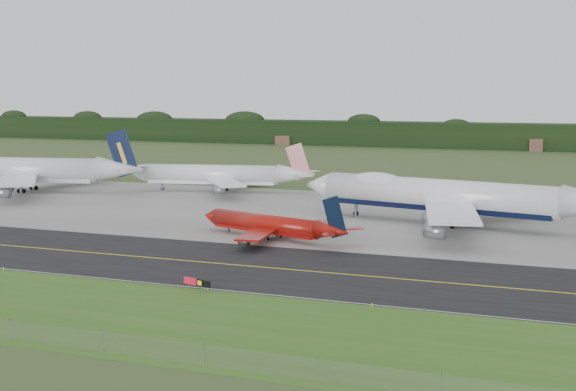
# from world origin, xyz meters

# --- Properties ---
(ground) EXTENTS (600.00, 600.00, 0.00)m
(ground) POSITION_xyz_m (0.00, 0.00, 0.00)
(ground) COLOR #375025
(ground) RESTS_ON ground
(grass_verge) EXTENTS (400.00, 30.00, 0.01)m
(grass_verge) POSITION_xyz_m (0.00, -35.00, 0.01)
(grass_verge) COLOR #31601C
(grass_verge) RESTS_ON ground
(taxiway) EXTENTS (400.00, 32.00, 0.02)m
(taxiway) POSITION_xyz_m (0.00, -4.00, 0.01)
(taxiway) COLOR black
(taxiway) RESTS_ON ground
(apron) EXTENTS (400.00, 78.00, 0.01)m
(apron) POSITION_xyz_m (0.00, 51.00, 0.01)
(apron) COLOR slate
(apron) RESTS_ON ground
(taxiway_centreline) EXTENTS (400.00, 0.40, 0.00)m
(taxiway_centreline) POSITION_xyz_m (0.00, -4.00, 0.03)
(taxiway_centreline) COLOR yellow
(taxiway_centreline) RESTS_ON taxiway
(taxiway_edge_line) EXTENTS (400.00, 0.25, 0.00)m
(taxiway_edge_line) POSITION_xyz_m (0.00, -19.50, 0.03)
(taxiway_edge_line) COLOR silver
(taxiway_edge_line) RESTS_ON taxiway
(perimeter_fence) EXTENTS (320.00, 0.10, 320.00)m
(perimeter_fence) POSITION_xyz_m (0.00, -48.00, 1.10)
(perimeter_fence) COLOR slate
(perimeter_fence) RESTS_ON ground
(horizon_treeline) EXTENTS (700.00, 25.00, 12.00)m
(horizon_treeline) POSITION_xyz_m (0.00, 273.76, 5.47)
(horizon_treeline) COLOR black
(horizon_treeline) RESTS_ON ground
(jet_ba_747) EXTENTS (70.02, 57.06, 17.74)m
(jet_ba_747) POSITION_xyz_m (26.50, 46.43, 6.04)
(jet_ba_747) COLOR white
(jet_ba_747) RESTS_ON ground
(jet_red_737) EXTENTS (33.93, 26.95, 9.38)m
(jet_red_737) POSITION_xyz_m (-1.75, 19.24, 2.59)
(jet_red_737) COLOR maroon
(jet_red_737) RESTS_ON ground
(jet_navy_gold) EXTENTS (67.31, 57.73, 17.47)m
(jet_navy_gold) POSITION_xyz_m (-91.50, 60.70, 5.74)
(jet_navy_gold) COLOR silver
(jet_navy_gold) RESTS_ON ground
(jet_star_tail) EXTENTS (51.80, 42.70, 13.72)m
(jet_star_tail) POSITION_xyz_m (-41.17, 79.25, 4.57)
(jet_star_tail) COLOR white
(jet_star_tail) RESTS_ON ground
(taxiway_sign) EXTENTS (4.78, 1.58, 1.64)m
(taxiway_sign) POSITION_xyz_m (3.13, -20.86, 1.16)
(taxiway_sign) COLOR slate
(taxiway_sign) RESTS_ON ground
(edge_marker_left) EXTENTS (0.16, 0.16, 0.50)m
(edge_marker_left) POSITION_xyz_m (-30.52, -20.50, 0.25)
(edge_marker_left) COLOR yellow
(edge_marker_left) RESTS_ON ground
(edge_marker_center) EXTENTS (0.16, 0.16, 0.50)m
(edge_marker_center) POSITION_xyz_m (4.62, -20.50, 0.25)
(edge_marker_center) COLOR yellow
(edge_marker_center) RESTS_ON ground
(edge_marker_right) EXTENTS (0.16, 0.16, 0.50)m
(edge_marker_right) POSITION_xyz_m (28.18, -20.50, 0.25)
(edge_marker_right) COLOR yellow
(edge_marker_right) RESTS_ON ground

